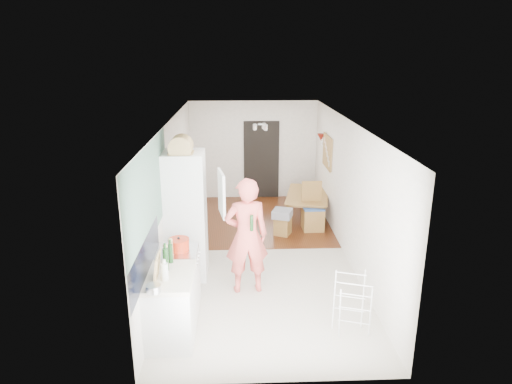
{
  "coord_description": "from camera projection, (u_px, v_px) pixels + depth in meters",
  "views": [
    {
      "loc": [
        -0.39,
        -7.88,
        3.69
      ],
      "look_at": [
        -0.07,
        0.2,
        1.17
      ],
      "focal_mm": 32.0,
      "sensor_mm": 36.0,
      "label": 1
    }
  ],
  "objects": [
    {
      "name": "bottle_c",
      "position": [
        165.0,
        272.0,
        5.71
      ],
      "size": [
        0.1,
        0.1,
        0.22
      ],
      "primitive_type": "cylinder",
      "rotation": [
        0.0,
        0.0,
        -0.1
      ],
      "color": "silver",
      "rests_on": "worktop"
    },
    {
      "name": "fridge_housing",
      "position": [
        186.0,
        216.0,
        7.52
      ],
      "size": [
        0.66,
        0.66,
        2.15
      ],
      "primitive_type": "cube",
      "color": "silver",
      "rests_on": "room_shell"
    },
    {
      "name": "wall_sconce",
      "position": [
        321.0,
        137.0,
        10.6
      ],
      "size": [
        0.18,
        0.18,
        0.16
      ],
      "primitive_type": "cone",
      "color": "maroon",
      "rests_on": "room_shell"
    },
    {
      "name": "pepper_mill_front",
      "position": [
        166.0,
        256.0,
        6.15
      ],
      "size": [
        0.08,
        0.08,
        0.23
      ],
      "primitive_type": "cylinder",
      "rotation": [
        0.0,
        0.0,
        -0.3
      ],
      "color": "tan",
      "rests_on": "worktop"
    },
    {
      "name": "dining_table",
      "position": [
        308.0,
        208.0,
        10.41
      ],
      "size": [
        1.03,
        1.51,
        0.49
      ],
      "primitive_type": "imported",
      "rotation": [
        0.0,
        0.0,
        1.37
      ],
      "color": "olive",
      "rests_on": "floor"
    },
    {
      "name": "person",
      "position": [
        246.0,
        226.0,
        7.01
      ],
      "size": [
        0.86,
        0.61,
        2.2
      ],
      "primitive_type": "imported",
      "rotation": [
        0.0,
        0.0,
        3.25
      ],
      "color": "#EC5F57",
      "rests_on": "floor"
    },
    {
      "name": "pepper_mill_back",
      "position": [
        171.0,
        251.0,
        6.29
      ],
      "size": [
        0.08,
        0.08,
        0.24
      ],
      "primitive_type": "cylinder",
      "rotation": [
        0.0,
        0.0,
        0.26
      ],
      "color": "tan",
      "rests_on": "worktop"
    },
    {
      "name": "pinboard",
      "position": [
        328.0,
        152.0,
        10.04
      ],
      "size": [
        0.03,
        0.9,
        0.7
      ],
      "primitive_type": "cube",
      "color": "tan",
      "rests_on": "room_shell"
    },
    {
      "name": "grey_drape",
      "position": [
        282.0,
        214.0,
        9.36
      ],
      "size": [
        0.47,
        0.47,
        0.17
      ],
      "primitive_type": "cube",
      "rotation": [
        0.0,
        0.0,
        -0.32
      ],
      "color": "gray",
      "rests_on": "stool"
    },
    {
      "name": "base_cabinet",
      "position": [
        171.0,
        308.0,
        6.02
      ],
      "size": [
        0.6,
        0.9,
        0.86
      ],
      "primitive_type": "cube",
      "color": "silver",
      "rests_on": "room_shell"
    },
    {
      "name": "worktop",
      "position": [
        169.0,
        277.0,
        5.88
      ],
      "size": [
        0.62,
        0.92,
        0.06
      ],
      "primitive_type": "cube",
      "color": "beige",
      "rests_on": "room_shell"
    },
    {
      "name": "cooker_top",
      "position": [
        177.0,
        252.0,
        6.59
      ],
      "size": [
        0.6,
        0.6,
        0.04
      ],
      "primitive_type": "cube",
      "color": "#BDBDBF",
      "rests_on": "room_shell"
    },
    {
      "name": "steel_pan",
      "position": [
        154.0,
        288.0,
        5.44
      ],
      "size": [
        0.22,
        0.22,
        0.09
      ],
      "primitive_type": "cylinder",
      "rotation": [
        0.0,
        0.0,
        0.21
      ],
      "color": "#BDBDBF",
      "rests_on": "worktop"
    },
    {
      "name": "bottle_b",
      "position": [
        171.0,
        254.0,
        6.17
      ],
      "size": [
        0.07,
        0.07,
        0.27
      ],
      "primitive_type": "cylinder",
      "rotation": [
        0.0,
        0.0,
        0.25
      ],
      "color": "#183D19",
      "rests_on": "worktop"
    },
    {
      "name": "fridge_door",
      "position": [
        222.0,
        193.0,
        7.11
      ],
      "size": [
        0.14,
        0.56,
        0.7
      ],
      "primitive_type": "cube",
      "rotation": [
        0.0,
        0.0,
        -1.4
      ],
      "color": "silver",
      "rests_on": "room_shell"
    },
    {
      "name": "held_bottle",
      "position": [
        252.0,
        223.0,
        6.79
      ],
      "size": [
        0.05,
        0.05,
        0.25
      ],
      "primitive_type": "cylinder",
      "color": "#183D19",
      "rests_on": "person"
    },
    {
      "name": "fridge_interior",
      "position": [
        204.0,
        188.0,
        7.39
      ],
      "size": [
        0.02,
        0.52,
        0.66
      ],
      "primitive_type": "cube",
      "color": "white",
      "rests_on": "room_shell"
    },
    {
      "name": "range_cooker",
      "position": [
        178.0,
        280.0,
        6.73
      ],
      "size": [
        0.6,
        0.6,
        0.88
      ],
      "primitive_type": "cube",
      "color": "silver",
      "rests_on": "room_shell"
    },
    {
      "name": "room_shell",
      "position": [
        260.0,
        191.0,
        8.26
      ],
      "size": [
        3.2,
        7.0,
        2.5
      ],
      "primitive_type": null,
      "color": "white",
      "rests_on": "ground"
    },
    {
      "name": "stool",
      "position": [
        283.0,
        226.0,
        9.47
      ],
      "size": [
        0.4,
        0.4,
        0.4
      ],
      "primitive_type": null,
      "rotation": [
        0.0,
        0.0,
        -0.43
      ],
      "color": "olive",
      "rests_on": "floor"
    },
    {
      "name": "chopping_boards",
      "position": [
        157.0,
        267.0,
        5.68
      ],
      "size": [
        0.04,
        0.27,
        0.36
      ],
      "primitive_type": null,
      "rotation": [
        0.0,
        0.0,
        0.02
      ],
      "color": "tan",
      "rests_on": "worktop"
    },
    {
      "name": "drying_rack",
      "position": [
        352.0,
        305.0,
        6.11
      ],
      "size": [
        0.52,
        0.49,
        0.83
      ],
      "primitive_type": null,
      "rotation": [
        0.0,
        0.0,
        -0.31
      ],
      "color": "silver",
      "rests_on": "floor"
    },
    {
      "name": "bread_bin",
      "position": [
        181.0,
        147.0,
        7.08
      ],
      "size": [
        0.4,
        0.38,
        0.2
      ],
      "primitive_type": null,
      "rotation": [
        0.0,
        0.0,
        0.05
      ],
      "color": "tan",
      "rests_on": "fridge_housing"
    },
    {
      "name": "dining_chair",
      "position": [
        313.0,
        207.0,
        9.65
      ],
      "size": [
        0.45,
        0.45,
        1.02
      ],
      "primitive_type": null,
      "rotation": [
        0.0,
        0.0,
        0.05
      ],
      "color": "olive",
      "rests_on": "floor"
    },
    {
      "name": "sage_wall_panel",
      "position": [
        149.0,
        193.0,
        6.11
      ],
      "size": [
        0.02,
        3.0,
        1.3
      ],
      "primitive_type": "cube",
      "color": "#537560",
      "rests_on": "room_shell"
    },
    {
      "name": "doorway_recess",
      "position": [
        261.0,
        160.0,
        11.66
      ],
      "size": [
        0.9,
        0.04,
        2.0
      ],
      "primitive_type": "cube",
      "color": "black",
      "rests_on": "room_shell"
    },
    {
      "name": "bottle_a",
      "position": [
        166.0,
        259.0,
        5.95
      ],
      "size": [
        0.09,
        0.09,
        0.31
      ],
      "primitive_type": "cylinder",
      "rotation": [
        0.0,
        0.0,
        0.34
      ],
      "color": "#183D19",
      "rests_on": "worktop"
    },
    {
      "name": "floor",
      "position": [
        260.0,
        254.0,
        8.63
      ],
      "size": [
        3.2,
        7.0,
        0.01
      ],
      "primitive_type": "cube",
      "color": "beige",
      "rests_on": "ground"
    },
    {
      "name": "wood_floor_overlay",
      "position": [
        256.0,
        219.0,
        10.39
      ],
      "size": [
        3.2,
        3.3,
        0.01
      ],
      "primitive_type": "cube",
      "color": "#532310",
      "rests_on": "room_shell"
    },
    {
      "name": "tile_splashback",
      "position": [
        146.0,
        259.0,
        5.79
      ],
      "size": [
        0.02,
        1.9,
        0.5
      ],
      "primitive_type": "cube",
      "color": "black",
      "rests_on": "room_shell"
    },
    {
      "name": "red_casserole",
      "position": [
        179.0,
        245.0,
        6.57
      ],
      "size": [
        0.33,
        0.33,
        0.18
      ],
      "primitive_type": "cylinder",
      "rotation": [
        0.0,
        0.0,
        -0.1
      ],
      "color": "red",
      "rests_on": "cooker_top"
    },
    {
      "name": "pinboard_frame",
      "position": [
        327.0,
        152.0,
        10.04
      ],
      "size": [
        0.0,
        0.94,
        0.74
      ],
      "primitive_type": "cube",
      "color": "olive",
      "rests_on": "room_shell"
    }
  ]
}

